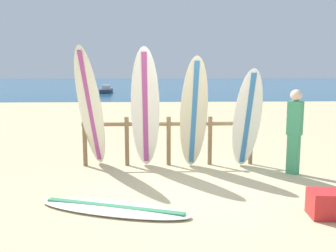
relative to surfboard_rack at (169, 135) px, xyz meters
The scene contains 11 objects.
ground_plane 1.90m from the surfboard_rack, 75.42° to the right, with size 120.00×120.00×0.00m, color #D3BC8C.
ocean_water 56.28m from the surfboard_rack, 89.54° to the left, with size 120.00×80.00×0.01m, color #1E5984.
surfboard_rack is the anchor object (origin of this frame).
surfboard_leaning_far_left 1.70m from the surfboard_rack, behind, with size 0.66×1.15×2.47m.
surfboard_leaning_left 0.82m from the surfboard_rack, 144.39° to the right, with size 0.58×0.85×2.44m.
surfboard_leaning_center_left 0.78m from the surfboard_rack, 37.89° to the right, with size 0.59×0.74×2.27m.
surfboard_leaning_center 1.65m from the surfboard_rack, 14.00° to the right, with size 0.63×0.72×2.04m.
surfboard_lying_on_sand 2.78m from the surfboard_rack, 109.44° to the right, with size 2.35×1.30×0.08m.
beachgoer_standing 2.51m from the surfboard_rack, 18.12° to the right, with size 0.30×0.30×1.63m.
small_boat_offshore 27.24m from the surfboard_rack, 99.68° to the left, with size 1.16×3.14×0.71m.
cooler_box 3.62m from the surfboard_rack, 54.22° to the right, with size 0.60×0.40×0.36m, color red.
Camera 1 is at (-0.79, -5.89, 1.97)m, focal length 39.37 mm.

